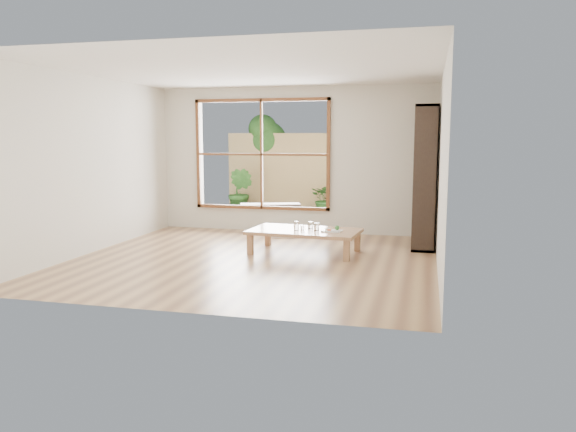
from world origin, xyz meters
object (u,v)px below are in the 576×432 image
bookshelf (425,177)px  garden_bench (270,207)px  low_table (305,232)px  food_tray (333,230)px

bookshelf → garden_bench: bookshelf is taller
garden_bench → bookshelf: bearing=-49.8°
bookshelf → garden_bench: 3.55m
low_table → bookshelf: (1.71, 0.91, 0.78)m
bookshelf → food_tray: (-1.28, -0.98, -0.72)m
bookshelf → food_tray: bearing=-142.5°
food_tray → bookshelf: bearing=43.2°
food_tray → garden_bench: (-1.71, 2.74, -0.03)m
low_table → garden_bench: (-1.28, 2.67, 0.03)m
low_table → garden_bench: garden_bench is taller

